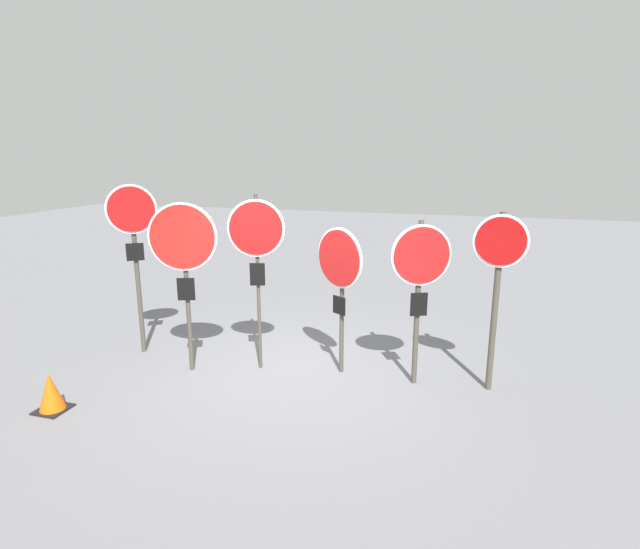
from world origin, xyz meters
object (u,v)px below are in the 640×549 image
Objects in this scene: stop_sign_0 at (134,234)px; stop_sign_3 at (340,269)px; stop_sign_4 at (420,272)px; stop_sign_2 at (256,241)px; stop_sign_5 at (498,270)px; stop_sign_1 at (183,250)px; traffic_cone_0 at (51,392)px.

stop_sign_3 is at bearing -30.95° from stop_sign_0.
stop_sign_2 is at bearing 159.86° from stop_sign_4.
stop_sign_5 is at bearing -10.67° from stop_sign_2.
stop_sign_0 is at bearing 157.34° from stop_sign_4.
stop_sign_3 is (2.09, 0.56, -0.26)m from stop_sign_1.
stop_sign_5 is (0.97, 0.10, 0.07)m from stop_sign_4.
stop_sign_2 is 1.23m from stop_sign_3.
stop_sign_2 is 1.20× the size of stop_sign_3.
stop_sign_5 reaches higher than stop_sign_4.
stop_sign_0 is 1.18m from stop_sign_1.
traffic_cone_0 is (-1.99, -1.86, -1.69)m from stop_sign_2.
stop_sign_2 is at bearing -138.51° from stop_sign_3.
stop_sign_2 reaches higher than stop_sign_3.
stop_sign_5 is at bearing 21.99° from traffic_cone_0.
stop_sign_4 is at bearing -171.99° from stop_sign_5.
stop_sign_1 is 4.21m from stop_sign_5.
stop_sign_2 is at bearing 1.88° from stop_sign_1.
stop_sign_0 is at bearing 140.63° from stop_sign_1.
stop_sign_5 is (3.22, 0.24, -0.26)m from stop_sign_2.
stop_sign_0 is 1.08× the size of stop_sign_1.
stop_sign_3 is at bearing -3.72° from stop_sign_1.
stop_sign_2 reaches higher than stop_sign_4.
stop_sign_2 is 2.28m from stop_sign_4.
stop_sign_1 is (1.10, -0.42, -0.11)m from stop_sign_0.
traffic_cone_0 is (-3.14, -2.07, -1.30)m from stop_sign_3.
stop_sign_0 is at bearing -146.09° from stop_sign_3.
stop_sign_0 is at bearing 163.28° from stop_sign_2.
stop_sign_1 is at bearing -169.90° from stop_sign_5.
stop_sign_3 is 1.11m from stop_sign_4.
stop_sign_0 reaches higher than traffic_cone_0.
stop_sign_0 is 1.04× the size of stop_sign_2.
stop_sign_3 is at bearing -177.03° from stop_sign_5.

